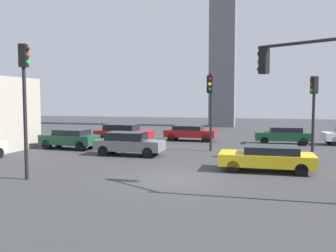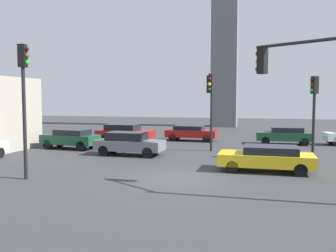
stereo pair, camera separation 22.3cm
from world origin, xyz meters
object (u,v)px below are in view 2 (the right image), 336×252
object	(u,v)px
car_0	(129,143)
car_1	(285,135)
car_6	(267,158)
car_2	(191,132)
traffic_light_0	(211,96)
traffic_light_3	(303,83)
car_4	(125,132)
traffic_light_1	(24,87)
traffic_light_2	(314,102)
car_5	(71,138)

from	to	relation	value
car_0	car_1	world-z (taller)	car_0
car_6	car_2	bearing A→B (deg)	-62.59
traffic_light_0	traffic_light_3	bearing A→B (deg)	21.39
car_2	car_4	distance (m)	5.63
car_4	car_6	world-z (taller)	car_4
car_1	car_2	xyz separation A→B (m)	(-7.58, 0.57, -0.02)
car_1	car_2	bearing A→B (deg)	-6.69
traffic_light_1	car_0	distance (m)	8.55
car_2	car_6	xyz separation A→B (m)	(6.06, -11.94, -0.02)
traffic_light_2	car_5	world-z (taller)	traffic_light_2
car_0	car_1	xyz separation A→B (m)	(9.91, 8.18, -0.05)
car_4	car_5	bearing A→B (deg)	-108.23
traffic_light_0	car_6	size ratio (longest dim) A/B	1.15
traffic_light_1	car_2	world-z (taller)	traffic_light_1
traffic_light_0	car_0	distance (m)	5.95
car_6	traffic_light_1	bearing A→B (deg)	23.33
car_1	car_4	distance (m)	13.01
traffic_light_2	car_5	xyz separation A→B (m)	(-16.09, 1.05, -2.65)
car_4	traffic_light_0	bearing A→B (deg)	-33.84
car_0	car_6	bearing A→B (deg)	-19.56
car_2	car_6	world-z (taller)	car_2
car_4	car_5	xyz separation A→B (m)	(-2.03, -5.39, 0.01)
traffic_light_1	car_1	bearing A→B (deg)	42.95
traffic_light_1	car_1	size ratio (longest dim) A/B	1.39
car_1	car_5	distance (m)	16.32
traffic_light_0	car_4	size ratio (longest dim) A/B	1.10
traffic_light_1	car_1	world-z (taller)	traffic_light_1
traffic_light_1	traffic_light_2	distance (m)	15.51
traffic_light_2	car_6	bearing A→B (deg)	22.46
traffic_light_2	car_5	size ratio (longest dim) A/B	1.15
traffic_light_0	car_2	bearing A→B (deg)	-166.09
traffic_light_3	car_2	world-z (taller)	traffic_light_3
car_1	car_2	size ratio (longest dim) A/B	1.00
traffic_light_3	car_4	size ratio (longest dim) A/B	1.24
traffic_light_1	car_0	world-z (taller)	traffic_light_1
car_5	car_1	bearing A→B (deg)	-150.90
traffic_light_2	car_6	distance (m)	5.42
car_0	car_5	distance (m)	5.38
traffic_light_3	car_6	world-z (taller)	traffic_light_3
car_4	traffic_light_1	bearing A→B (deg)	-83.78
traffic_light_2	car_1	distance (m)	8.01
traffic_light_2	traffic_light_3	size ratio (longest dim) A/B	0.82
traffic_light_3	car_5	xyz separation A→B (m)	(-14.61, 9.44, -3.42)
car_1	car_4	size ratio (longest dim) A/B	0.90
traffic_light_2	car_2	distance (m)	12.13
car_2	traffic_light_0	bearing A→B (deg)	-68.88
traffic_light_0	car_6	bearing A→B (deg)	31.96
car_0	car_6	size ratio (longest dim) A/B	0.94
car_1	traffic_light_0	bearing A→B (deg)	52.21
traffic_light_2	car_0	world-z (taller)	traffic_light_2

